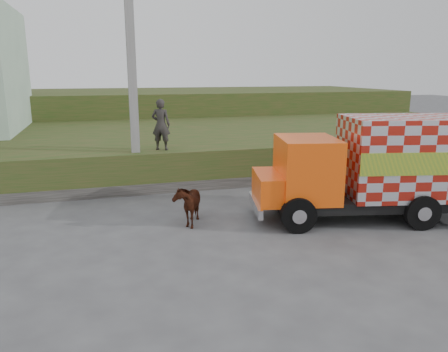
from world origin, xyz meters
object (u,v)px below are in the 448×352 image
object	(u,v)px
utility_pole	(132,81)
pedestrian	(161,125)
cow	(188,203)
cargo_truck	(384,167)

from	to	relation	value
utility_pole	pedestrian	distance (m)	1.91
cow	utility_pole	bearing A→B (deg)	125.24
pedestrian	utility_pole	bearing A→B (deg)	34.60
cargo_truck	pedestrian	xyz separation A→B (m)	(-5.93, 5.38, 0.86)
cow	pedestrian	xyz separation A→B (m)	(-0.14, 4.23, 1.83)
cow	pedestrian	world-z (taller)	pedestrian
cargo_truck	pedestrian	distance (m)	8.05
cow	cargo_truck	bearing A→B (deg)	8.37
pedestrian	cargo_truck	bearing A→B (deg)	160.96
utility_pole	cow	xyz separation A→B (m)	(1.13, -4.03, -3.45)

